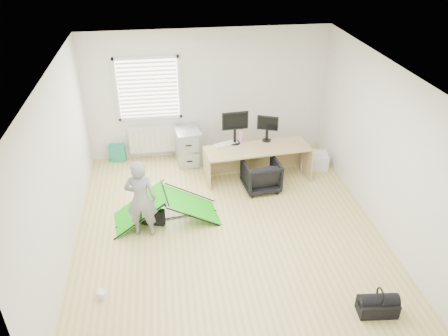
{
  "coord_description": "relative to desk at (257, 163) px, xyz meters",
  "views": [
    {
      "loc": [
        -0.9,
        -5.76,
        4.61
      ],
      "look_at": [
        0.0,
        0.4,
        0.95
      ],
      "focal_mm": 35.0,
      "sensor_mm": 36.0,
      "label": 1
    }
  ],
  "objects": [
    {
      "name": "person",
      "position": [
        -2.2,
        -1.43,
        0.34
      ],
      "size": [
        0.54,
        0.39,
        1.37
      ],
      "primitive_type": "imported",
      "rotation": [
        0.0,
        0.0,
        3.01
      ],
      "color": "slate",
      "rests_on": "ground"
    },
    {
      "name": "white_box",
      "position": [
        -2.76,
        -2.76,
        -0.29
      ],
      "size": [
        0.14,
        0.14,
        0.11
      ],
      "primitive_type": "cube",
      "rotation": [
        0.0,
        0.0,
        -0.37
      ],
      "color": "silver",
      "rests_on": "ground"
    },
    {
      "name": "duffel_bag",
      "position": [
        0.87,
        -3.56,
        -0.23
      ],
      "size": [
        0.53,
        0.31,
        0.22
      ],
      "primitive_type": "cube",
      "rotation": [
        0.0,
        0.0,
        -0.1
      ],
      "color": "black",
      "rests_on": "ground"
    },
    {
      "name": "keyboard",
      "position": [
        -0.58,
        0.24,
        0.36
      ],
      "size": [
        0.5,
        0.31,
        0.02
      ],
      "primitive_type": "cube",
      "rotation": [
        0.0,
        0.0,
        0.35
      ],
      "color": "beige",
      "rests_on": "desk"
    },
    {
      "name": "laptop_bag",
      "position": [
        -2.05,
        -1.18,
        -0.2
      ],
      "size": [
        0.41,
        0.24,
        0.29
      ],
      "primitive_type": "cube",
      "rotation": [
        0.0,
        0.0,
        -0.34
      ],
      "color": "black",
      "rests_on": "ground"
    },
    {
      "name": "filing_cabinet",
      "position": [
        -1.29,
        0.88,
        0.03
      ],
      "size": [
        0.57,
        0.7,
        0.75
      ],
      "primitive_type": "cube",
      "rotation": [
        0.0,
        0.0,
        0.14
      ],
      "color": "#9CA0A1",
      "rests_on": "ground"
    },
    {
      "name": "monitor_left",
      "position": [
        -0.41,
        0.27,
        0.59
      ],
      "size": [
        0.52,
        0.15,
        0.49
      ],
      "primitive_type": "cube",
      "rotation": [
        0.0,
        0.0,
        0.08
      ],
      "color": "black",
      "rests_on": "desk"
    },
    {
      "name": "office_chair",
      "position": [
        -0.0,
        -0.37,
        -0.04
      ],
      "size": [
        0.71,
        0.73,
        0.61
      ],
      "primitive_type": "imported",
      "rotation": [
        0.0,
        0.0,
        3.24
      ],
      "color": "black",
      "rests_on": "ground"
    },
    {
      "name": "monitor_right",
      "position": [
        0.24,
        0.28,
        0.54
      ],
      "size": [
        0.41,
        0.24,
        0.39
      ],
      "primitive_type": "cube",
      "rotation": [
        0.0,
        0.0,
        -0.39
      ],
      "color": "black",
      "rests_on": "desk"
    },
    {
      "name": "kite",
      "position": [
        -1.82,
        -1.1,
        -0.07
      ],
      "size": [
        1.86,
        1.01,
        0.55
      ],
      "primitive_type": null,
      "rotation": [
        0.0,
        0.0,
        0.13
      ],
      "color": "#18BF12",
      "rests_on": "ground"
    },
    {
      "name": "back_wall",
      "position": [
        -0.82,
        1.25,
        1.01
      ],
      "size": [
        5.0,
        0.02,
        2.7
      ],
      "primitive_type": "cube",
      "color": "silver",
      "rests_on": "ground"
    },
    {
      "name": "radiator",
      "position": [
        -2.02,
        1.17,
        0.11
      ],
      "size": [
        1.0,
        0.12,
        0.6
      ],
      "primitive_type": "cube",
      "color": "silver",
      "rests_on": "back_wall"
    },
    {
      "name": "storage_crate",
      "position": [
        1.26,
        0.28,
        -0.19
      ],
      "size": [
        0.62,
        0.48,
        0.31
      ],
      "primitive_type": "cube",
      "rotation": [
        0.0,
        0.0,
        -0.17
      ],
      "color": "silver",
      "rests_on": "ground"
    },
    {
      "name": "tote_bag",
      "position": [
        -2.78,
        1.13,
        -0.15
      ],
      "size": [
        0.34,
        0.17,
        0.38
      ],
      "primitive_type": "cube",
      "rotation": [
        0.0,
        0.0,
        -0.1
      ],
      "color": "#1D8F69",
      "rests_on": "ground"
    },
    {
      "name": "ground",
      "position": [
        -0.82,
        -1.5,
        -0.34
      ],
      "size": [
        5.5,
        5.5,
        0.0
      ],
      "primitive_type": "plane",
      "color": "tan",
      "rests_on": "ground"
    },
    {
      "name": "desk",
      "position": [
        0.0,
        0.0,
        0.0
      ],
      "size": [
        2.07,
        0.82,
        0.69
      ],
      "primitive_type": "cube",
      "rotation": [
        0.0,
        0.0,
        0.09
      ],
      "color": "tan",
      "rests_on": "ground"
    },
    {
      "name": "window",
      "position": [
        -2.02,
        1.21,
        1.21
      ],
      "size": [
        1.2,
        0.06,
        1.2
      ],
      "primitive_type": "cube",
      "color": "silver",
      "rests_on": "back_wall"
    },
    {
      "name": "thermos",
      "position": [
        -0.28,
        0.28,
        0.48
      ],
      "size": [
        0.09,
        0.09,
        0.28
      ],
      "primitive_type": "cylinder",
      "rotation": [
        0.0,
        0.0,
        -0.11
      ],
      "color": "#CB7294",
      "rests_on": "desk"
    }
  ]
}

